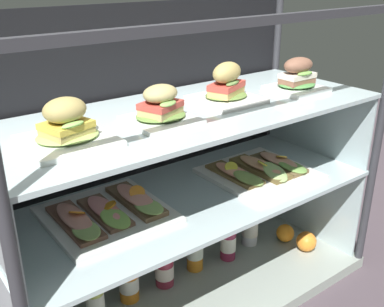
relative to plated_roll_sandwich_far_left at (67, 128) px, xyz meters
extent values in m
cube|color=#4E4149|center=(0.41, 0.04, -0.75)|extent=(6.00, 6.00, 0.02)
cube|color=#9BA69B|center=(0.41, 0.04, -0.72)|extent=(1.28, 0.53, 0.04)
cylinder|color=#333338|center=(-0.22, -0.21, -0.24)|extent=(0.03, 0.03, 0.99)
cylinder|color=#333338|center=(1.04, -0.21, -0.24)|extent=(0.03, 0.03, 0.99)
cylinder|color=#333338|center=(1.04, 0.29, -0.24)|extent=(0.03, 0.03, 0.99)
cube|color=#333338|center=(0.41, -0.21, 0.24)|extent=(1.25, 0.02, 0.02)
cube|color=black|center=(0.41, 0.31, -0.22)|extent=(1.23, 0.01, 0.95)
cube|color=silver|center=(1.02, 0.04, -0.52)|extent=(0.01, 0.47, 0.35)
cube|color=silver|center=(0.41, 0.04, -0.33)|extent=(1.24, 0.49, 0.01)
cube|color=silver|center=(1.02, 0.04, -0.19)|extent=(0.01, 0.47, 0.27)
cube|color=silver|center=(0.41, 0.04, -0.05)|extent=(1.24, 0.49, 0.01)
cube|color=white|center=(0.00, 0.00, -0.03)|extent=(0.21, 0.21, 0.01)
ellipsoid|color=#A3C967|center=(0.00, 0.00, -0.02)|extent=(0.15, 0.13, 0.01)
cube|color=tan|center=(0.00, 0.00, -0.01)|extent=(0.12, 0.11, 0.02)
cube|color=gold|center=(0.00, 0.00, 0.01)|extent=(0.13, 0.12, 0.02)
ellipsoid|color=#96CD61|center=(0.00, -0.04, 0.02)|extent=(0.07, 0.05, 0.02)
ellipsoid|color=tan|center=(0.00, 0.00, 0.04)|extent=(0.13, 0.12, 0.06)
cube|color=white|center=(0.27, 0.00, -0.03)|extent=(0.18, 0.18, 0.01)
ellipsoid|color=olive|center=(0.27, 0.00, -0.02)|extent=(0.14, 0.12, 0.02)
cube|color=#D7C27B|center=(0.27, 0.00, -0.01)|extent=(0.13, 0.11, 0.02)
cube|color=#C7493D|center=(0.27, 0.00, 0.01)|extent=(0.13, 0.12, 0.02)
ellipsoid|color=#88B75A|center=(0.27, -0.04, 0.02)|extent=(0.07, 0.05, 0.02)
ellipsoid|color=tan|center=(0.27, 0.00, 0.04)|extent=(0.13, 0.12, 0.05)
cube|color=white|center=(0.54, 0.05, -0.03)|extent=(0.19, 0.19, 0.02)
ellipsoid|color=olive|center=(0.54, 0.05, -0.02)|extent=(0.14, 0.12, 0.01)
cube|color=#D8BA6A|center=(0.54, 0.05, -0.01)|extent=(0.14, 0.11, 0.02)
cube|color=#D1473B|center=(0.54, 0.05, 0.01)|extent=(0.15, 0.12, 0.02)
ellipsoid|color=#678947|center=(0.54, 0.02, 0.02)|extent=(0.08, 0.05, 0.01)
ellipsoid|color=tan|center=(0.54, 0.05, 0.05)|extent=(0.15, 0.12, 0.06)
cube|color=white|center=(0.82, 0.00, -0.03)|extent=(0.17, 0.17, 0.02)
ellipsoid|color=#4E8E45|center=(0.82, 0.00, -0.02)|extent=(0.13, 0.11, 0.02)
cube|color=#99654D|center=(0.82, 0.00, 0.00)|extent=(0.11, 0.07, 0.02)
cube|color=#EFE0CB|center=(0.82, 0.00, 0.01)|extent=(0.12, 0.07, 0.02)
ellipsoid|color=#78B14E|center=(0.82, -0.03, 0.03)|extent=(0.07, 0.03, 0.01)
ellipsoid|color=brown|center=(0.82, 0.00, 0.05)|extent=(0.12, 0.07, 0.05)
cube|color=white|center=(0.12, 0.08, -0.32)|extent=(0.34, 0.33, 0.01)
cube|color=brown|center=(0.02, 0.08, -0.31)|extent=(0.08, 0.25, 0.01)
ellipsoid|color=#8EAF5D|center=(0.02, 0.00, -0.30)|extent=(0.09, 0.13, 0.02)
ellipsoid|color=#EB9D8B|center=(0.02, 0.08, -0.29)|extent=(0.07, 0.20, 0.02)
cylinder|color=orange|center=(0.03, 0.08, -0.28)|extent=(0.06, 0.06, 0.03)
cube|color=brown|center=(0.12, 0.08, -0.31)|extent=(0.08, 0.22, 0.01)
ellipsoid|color=#89BA53|center=(0.12, 0.01, -0.30)|extent=(0.08, 0.12, 0.03)
ellipsoid|color=pink|center=(0.12, 0.08, -0.29)|extent=(0.07, 0.18, 0.02)
cylinder|color=orange|center=(0.13, 0.06, -0.28)|extent=(0.06, 0.06, 0.02)
cube|color=brown|center=(0.22, 0.08, -0.31)|extent=(0.08, 0.25, 0.01)
ellipsoid|color=#99C163|center=(0.22, 0.01, -0.29)|extent=(0.07, 0.13, 0.02)
ellipsoid|color=#F4A490|center=(0.22, 0.08, -0.29)|extent=(0.07, 0.20, 0.02)
cylinder|color=orange|center=(0.23, 0.08, -0.28)|extent=(0.06, 0.06, 0.03)
cube|color=white|center=(0.68, 0.01, -0.32)|extent=(0.34, 0.33, 0.02)
cube|color=brown|center=(0.59, 0.04, -0.31)|extent=(0.08, 0.23, 0.01)
ellipsoid|color=#7D9A4B|center=(0.59, -0.03, -0.30)|extent=(0.09, 0.13, 0.03)
ellipsoid|color=#F6A584|center=(0.59, 0.04, -0.30)|extent=(0.07, 0.18, 0.01)
cylinder|color=yellow|center=(0.59, 0.06, -0.29)|extent=(0.06, 0.06, 0.03)
cube|color=brown|center=(0.69, 0.02, -0.31)|extent=(0.08, 0.24, 0.01)
ellipsoid|color=#9FC16F|center=(0.69, -0.05, -0.29)|extent=(0.10, 0.13, 0.04)
ellipsoid|color=#E7A879|center=(0.69, 0.02, -0.29)|extent=(0.07, 0.19, 0.02)
cylinder|color=yellow|center=(0.69, 0.00, -0.28)|extent=(0.04, 0.05, 0.02)
cube|color=brown|center=(0.78, 0.01, -0.31)|extent=(0.08, 0.22, 0.01)
ellipsoid|color=#709C48|center=(0.78, -0.05, -0.29)|extent=(0.09, 0.12, 0.03)
ellipsoid|color=#E1A585|center=(0.78, 0.01, -0.29)|extent=(0.07, 0.17, 0.02)
cylinder|color=#FED34B|center=(0.79, 0.01, -0.28)|extent=(0.05, 0.05, 0.02)
cylinder|color=#BAD150|center=(-0.08, 0.11, -0.49)|extent=(0.03, 0.03, 0.04)
cylinder|color=black|center=(-0.08, 0.11, -0.46)|extent=(0.04, 0.04, 0.01)
cylinder|color=#BAC755|center=(0.06, 0.09, -0.60)|extent=(0.06, 0.06, 0.20)
cylinder|color=silver|center=(0.06, 0.09, -0.62)|extent=(0.06, 0.06, 0.07)
cylinder|color=#B2CE43|center=(0.06, 0.09, -0.47)|extent=(0.03, 0.03, 0.05)
cylinder|color=gold|center=(0.06, 0.09, -0.45)|extent=(0.04, 0.04, 0.01)
cylinder|color=orange|center=(0.20, 0.12, -0.60)|extent=(0.07, 0.07, 0.19)
cylinder|color=white|center=(0.20, 0.12, -0.63)|extent=(0.07, 0.07, 0.05)
cylinder|color=orange|center=(0.20, 0.12, -0.49)|extent=(0.04, 0.04, 0.04)
cylinder|color=white|center=(0.20, 0.12, -0.46)|extent=(0.04, 0.04, 0.01)
cylinder|color=#9B2B42|center=(0.34, 0.11, -0.62)|extent=(0.07, 0.07, 0.15)
cylinder|color=silver|center=(0.34, 0.11, -0.64)|extent=(0.07, 0.07, 0.05)
cylinder|color=#941D4B|center=(0.34, 0.11, -0.52)|extent=(0.04, 0.04, 0.05)
cylinder|color=gold|center=(0.34, 0.11, -0.48)|extent=(0.04, 0.04, 0.01)
cylinder|color=orange|center=(0.48, 0.12, -0.62)|extent=(0.06, 0.06, 0.15)
cylinder|color=white|center=(0.48, 0.12, -0.62)|extent=(0.06, 0.06, 0.06)
cylinder|color=orange|center=(0.48, 0.12, -0.53)|extent=(0.03, 0.03, 0.05)
cylinder|color=#326AAC|center=(0.48, 0.12, -0.50)|extent=(0.03, 0.03, 0.01)
cylinder|color=#952548|center=(0.62, 0.10, -0.62)|extent=(0.06, 0.06, 0.15)
cylinder|color=white|center=(0.62, 0.10, -0.63)|extent=(0.06, 0.06, 0.06)
cylinder|color=#9F2D3B|center=(0.62, 0.10, -0.52)|extent=(0.03, 0.03, 0.05)
cylinder|color=#2869B4|center=(0.62, 0.10, -0.49)|extent=(0.04, 0.04, 0.01)
cylinder|color=silver|center=(0.76, 0.12, -0.61)|extent=(0.06, 0.06, 0.17)
cylinder|color=silver|center=(0.76, 0.12, -0.63)|extent=(0.07, 0.07, 0.06)
cylinder|color=white|center=(0.76, 0.12, -0.50)|extent=(0.03, 0.03, 0.04)
cylinder|color=gold|center=(0.76, 0.12, -0.47)|extent=(0.03, 0.03, 0.02)
sphere|color=orange|center=(0.91, -0.05, -0.66)|extent=(0.08, 0.08, 0.08)
sphere|color=orange|center=(0.89, 0.05, -0.66)|extent=(0.07, 0.07, 0.07)
camera|label=1|loc=(-0.38, -1.00, 0.36)|focal=42.66mm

